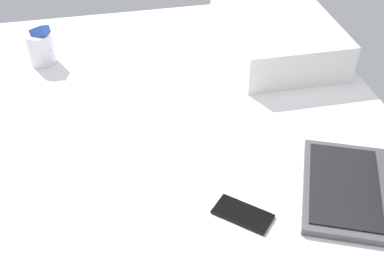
{
  "coord_description": "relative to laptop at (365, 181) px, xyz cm",
  "views": [
    {
      "loc": [
        105.45,
        -14.71,
        110.75
      ],
      "look_at": [
        -1.96,
        7.66,
        24.0
      ],
      "focal_mm": 47.93,
      "sensor_mm": 36.0,
      "label": 1
    }
  ],
  "objects": [
    {
      "name": "bed_mattress",
      "position": [
        -25.33,
        -45.49,
        -13.41
      ],
      "size": [
        180.0,
        140.0,
        18.0
      ],
      "primitive_type": "cube",
      "color": "white",
      "rests_on": "ground"
    },
    {
      "name": "snack_cup",
      "position": [
        -81.56,
        -79.28,
        1.69
      ],
      "size": [
        9.07,
        9.09,
        14.8
      ],
      "color": "silver",
      "rests_on": "bed_mattress"
    },
    {
      "name": "laptop",
      "position": [
        0.0,
        0.0,
        0.0
      ],
      "size": [
        39.36,
        34.06,
        23.0
      ],
      "rotation": [
        0.0,
        0.0,
        -0.4
      ],
      "color": "#4C4C51",
      "rests_on": "bed_mattress"
    },
    {
      "name": "pillow",
      "position": [
        -73.53,
        2.51,
        2.09
      ],
      "size": [
        52.0,
        36.0,
        13.0
      ],
      "primitive_type": "cube",
      "color": "white",
      "rests_on": "bed_mattress"
    },
    {
      "name": "cell_phone",
      "position": [
        0.86,
        -31.25,
        -4.01
      ],
      "size": [
        14.43,
        14.95,
        0.8
      ],
      "primitive_type": "cube",
      "rotation": [
        0.0,
        0.0,
        5.55
      ],
      "color": "black",
      "rests_on": "bed_mattress"
    }
  ]
}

